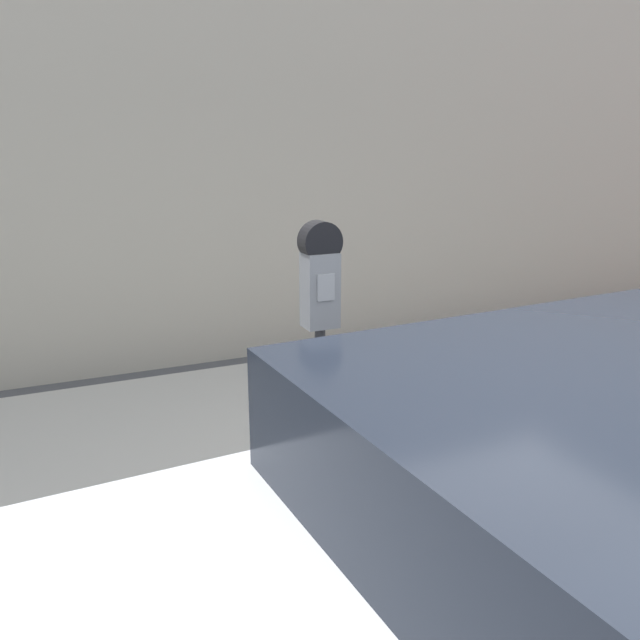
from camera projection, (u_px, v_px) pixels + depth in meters
sidewalk at (306, 430)px, 4.56m from camera, size 24.00×2.80×0.14m
parking_meter at (320, 306)px, 3.06m from camera, size 0.20×0.14×1.59m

